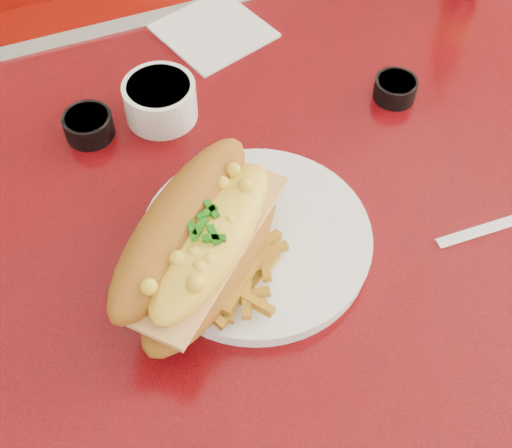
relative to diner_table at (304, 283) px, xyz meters
name	(u,v)px	position (x,y,z in m)	size (l,w,h in m)	color
ground	(288,442)	(0.00, 0.00, -0.61)	(8.00, 8.00, 0.00)	beige
diner_table	(304,283)	(0.00, 0.00, 0.00)	(1.23, 0.83, 0.77)	red
booth_bench_far	(155,80)	(0.00, 0.81, -0.32)	(1.20, 0.51, 0.90)	maroon
dinner_plate	(256,240)	(-0.08, -0.02, 0.17)	(0.33, 0.33, 0.02)	white
mac_hoagie	(201,241)	(-0.14, -0.04, 0.23)	(0.26, 0.25, 0.11)	#A2611A
fries_pile	(217,264)	(-0.13, -0.05, 0.20)	(0.12, 0.11, 0.04)	gold
fork	(291,196)	(-0.02, 0.01, 0.18)	(0.03, 0.16, 0.00)	#BABABF
gravy_ramekin	(160,100)	(-0.11, 0.21, 0.19)	(0.10, 0.10, 0.05)	white
sauce_cup_left	(88,125)	(-0.21, 0.21, 0.18)	(0.07, 0.07, 0.03)	black
sauce_cup_right	(396,88)	(0.18, 0.13, 0.18)	(0.07, 0.07, 0.03)	black
paper_napkin	(214,31)	(0.00, 0.34, 0.16)	(0.14, 0.14, 0.00)	white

